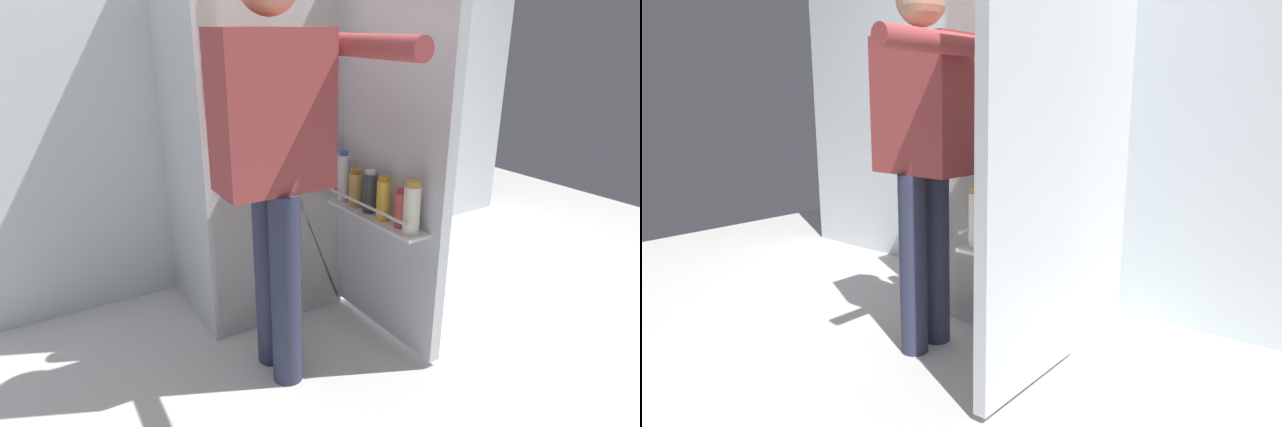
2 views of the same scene
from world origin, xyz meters
TOP-DOWN VIEW (x-y plane):
  - ground_plane at (0.00, 0.00)m, footprint 6.40×6.40m
  - kitchen_wall at (0.00, 0.91)m, footprint 4.40×0.10m
  - refrigerator at (0.03, 0.50)m, footprint 0.74×1.28m
  - person at (-0.18, -0.08)m, footprint 0.52×0.72m

SIDE VIEW (x-z plane):
  - ground_plane at x=0.00m, z-range 0.00..0.00m
  - refrigerator at x=0.03m, z-range 0.00..1.75m
  - person at x=-0.18m, z-range 0.16..1.76m
  - kitchen_wall at x=0.00m, z-range 0.00..2.60m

